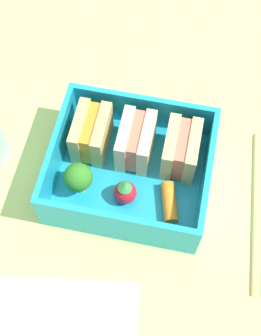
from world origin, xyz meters
TOP-DOWN VIEW (x-y plane):
  - ground_plane at (0.00, 0.00)cm, footprint 120.00×120.00cm
  - bento_tray at (0.00, 0.00)cm, footprint 16.63×14.40cm
  - bento_rim at (0.00, 0.00)cm, footprint 16.63×14.40cm
  - sandwich_left at (-4.94, 2.83)cm, footprint 3.56×5.67cm
  - sandwich_center_left at (0.00, 2.83)cm, footprint 3.56×5.67cm
  - sandwich_center at (4.94, 2.83)cm, footprint 3.56×5.67cm
  - broccoli_floret at (-4.96, -2.71)cm, footprint 3.08×3.08cm
  - strawberry_far_left at (0.16, -2.81)cm, footprint 2.47×2.47cm
  - carrot_stick_far_left at (4.74, -2.75)cm, footprint 2.55×4.56cm
  - chopstick_pair at (14.55, -0.80)cm, footprint 3.18×18.95cm

SIDE VIEW (x-z plane):
  - ground_plane at x=0.00cm, z-range -2.00..0.00cm
  - chopstick_pair at x=14.55cm, z-range 0.00..0.70cm
  - bento_tray at x=0.00cm, z-range 0.00..1.20cm
  - carrot_stick_far_left at x=4.74cm, z-range 1.20..2.67cm
  - strawberry_far_left at x=0.16cm, z-range 1.02..4.10cm
  - sandwich_left at x=-4.94cm, z-range 1.20..6.01cm
  - sandwich_center_left at x=0.00cm, z-range 1.20..6.01cm
  - sandwich_center at x=4.94cm, z-range 1.20..6.01cm
  - bento_rim at x=0.00cm, z-range 1.20..6.10cm
  - broccoli_floret at x=-4.96cm, z-range 1.61..5.82cm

